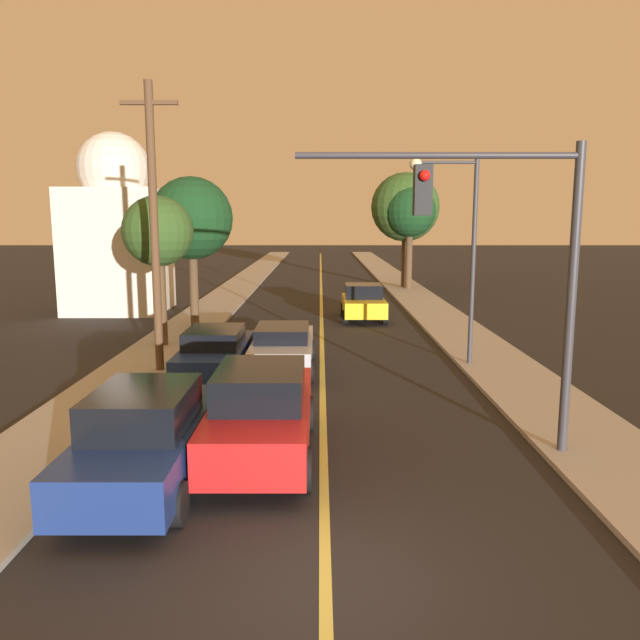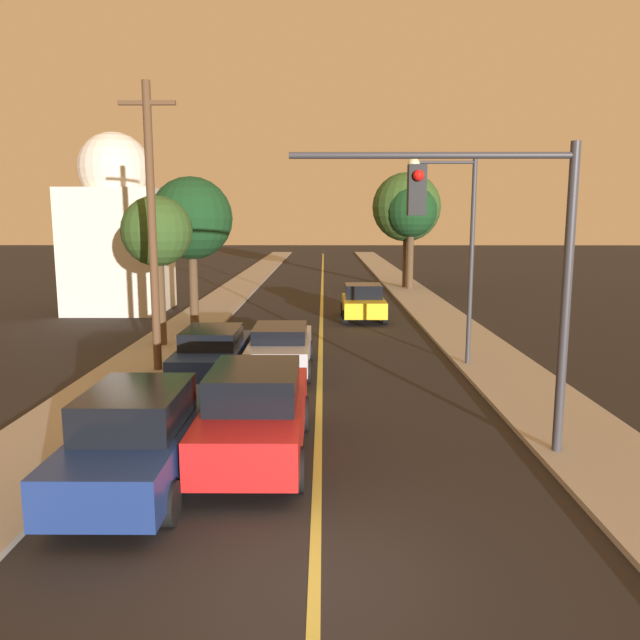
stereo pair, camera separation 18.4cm
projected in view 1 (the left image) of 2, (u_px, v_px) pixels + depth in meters
The scene contains 17 objects.
ground_plane at pixel (323, 580), 7.91m from camera, with size 200.00×200.00×0.00m, color black.
road_surface at pixel (319, 284), 43.44m from camera, with size 8.39×80.00×0.01m.
sidewalk_left at pixel (241, 283), 43.41m from camera, with size 2.50×80.00×0.12m.
sidewalk_right at pixel (397, 283), 43.45m from camera, with size 2.50×80.00×0.12m.
car_near_lane_front at pixel (259, 412), 11.79m from camera, with size 1.93×4.88×1.81m.
car_near_lane_second at pixel (281, 347), 18.57m from camera, with size 1.86×4.48×1.41m.
car_outer_lane_front at pixel (145, 436), 10.61m from camera, with size 1.90×4.90×1.73m.
car_outer_lane_second at pixel (213, 353), 17.61m from camera, with size 1.84×4.55×1.50m.
car_far_oncoming at pixel (361, 302), 28.06m from camera, with size 1.95×3.84×1.60m.
traffic_signal_mast at pixel (504, 243), 11.40m from camera, with size 5.20×0.42×5.77m.
streetlamp_right at pixel (454, 230), 18.62m from camera, with size 2.05×0.36×6.18m.
utility_pole_left at pixel (151, 224), 17.71m from camera, with size 1.60×0.24×8.17m.
tree_left_near at pixel (189, 219), 25.11m from camera, with size 3.33×3.33×6.08m.
tree_left_far at pixel (155, 233), 21.40m from camera, with size 2.43×2.43×5.19m.
tree_right_near at pixel (403, 207), 40.01m from camera, with size 4.39×4.39×7.33m.
tree_right_far at pixel (407, 212), 39.00m from camera, with size 3.25×3.25×6.49m.
domed_building_left at pixel (115, 230), 30.17m from camera, with size 4.44×4.44×8.59m.
Camera 1 is at (-0.07, -7.27, 4.53)m, focal length 35.00 mm.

